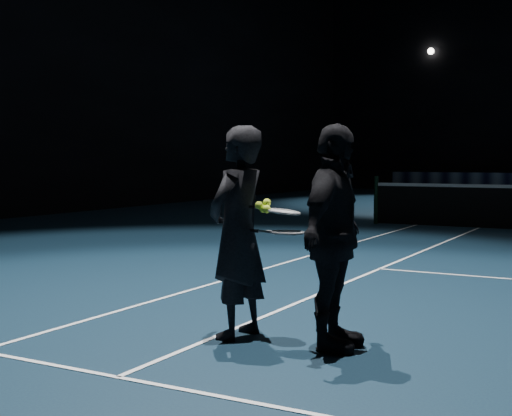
% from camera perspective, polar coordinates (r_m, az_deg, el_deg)
% --- Properties ---
extents(wall_left, '(0.00, 36.00, 36.00)m').
position_cam_1_polar(wall_left, '(21.30, -13.33, 13.33)').
color(wall_left, black).
rests_on(wall_left, ground).
extents(net_post_left, '(0.10, 0.10, 1.10)m').
position_cam_1_polar(net_post_left, '(16.59, 9.58, 0.64)').
color(net_post_left, black).
rests_on(net_post_left, floor).
extents(player_a, '(0.47, 0.68, 1.78)m').
position_cam_1_polar(player_a, '(5.96, -1.47, -1.95)').
color(player_a, black).
rests_on(player_a, floor).
extents(player_b, '(0.49, 1.07, 1.78)m').
position_cam_1_polar(player_b, '(5.62, 6.23, -2.34)').
color(player_b, black).
rests_on(player_b, floor).
extents(racket_lower, '(0.69, 0.25, 0.03)m').
position_cam_1_polar(racket_lower, '(5.77, 2.49, -1.97)').
color(racket_lower, black).
rests_on(racket_lower, player_a).
extents(racket_upper, '(0.70, 0.29, 0.10)m').
position_cam_1_polar(racket_upper, '(5.81, 2.20, -0.30)').
color(racket_upper, black).
rests_on(racket_upper, player_b).
extents(tennis_balls, '(0.12, 0.10, 0.12)m').
position_cam_1_polar(tennis_balls, '(5.83, 0.76, 0.08)').
color(tennis_balls, '#C7F133').
rests_on(tennis_balls, racket_upper).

